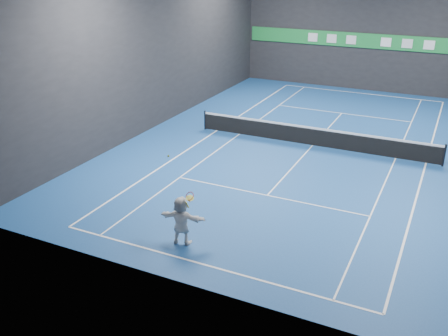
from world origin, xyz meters
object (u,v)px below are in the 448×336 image
at_px(tennis_net, 313,136).
at_px(tennis_racket, 189,198).
at_px(player, 181,220).
at_px(tennis_ball, 168,156).

bearing_deg(tennis_net, tennis_racket, -95.10).
xyz_separation_m(player, tennis_racket, (0.31, 0.05, 0.90)).
relative_size(player, tennis_racket, 2.71).
relative_size(tennis_ball, tennis_racket, 0.11).
xyz_separation_m(tennis_net, tennis_racket, (-0.98, -11.01, 1.21)).
height_order(tennis_ball, tennis_racket, tennis_ball).
bearing_deg(tennis_ball, tennis_racket, -0.96).
relative_size(player, tennis_ball, 24.46).
relative_size(tennis_net, tennis_racket, 19.75).
height_order(player, tennis_racket, tennis_racket).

